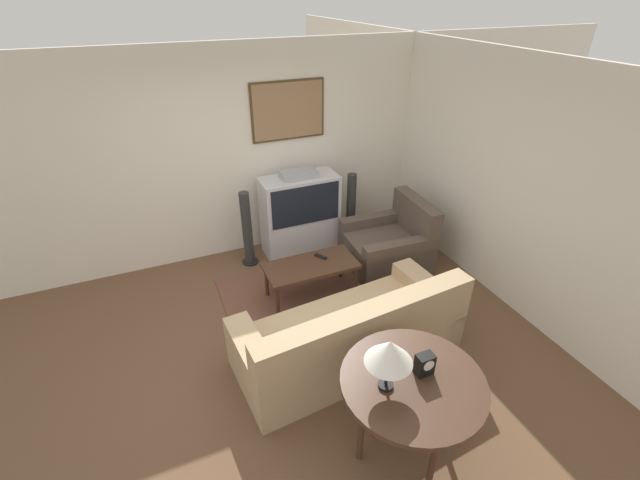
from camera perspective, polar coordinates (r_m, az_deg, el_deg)
name	(u,v)px	position (r m, az deg, el deg)	size (l,w,h in m)	color
ground_plane	(289,348)	(4.57, -4.20, -14.14)	(12.00, 12.00, 0.00)	brown
wall_back	(229,157)	(5.63, -12.03, 10.82)	(12.00, 0.10, 2.70)	silver
wall_right	(514,187)	(5.10, 24.41, 6.45)	(0.06, 12.00, 2.70)	silver
area_rug	(312,295)	(5.21, -1.14, -7.31)	(2.05, 1.55, 0.01)	brown
tv	(300,214)	(5.80, -2.68, 3.50)	(1.02, 0.46, 1.18)	silver
couch	(351,336)	(4.26, 4.15, -12.65)	(2.26, 1.11, 0.86)	tan
armchair	(389,246)	(5.68, 9.20, -0.75)	(1.03, 0.96, 0.89)	brown
coffee_table	(311,268)	(4.97, -1.21, -3.73)	(1.07, 0.51, 0.45)	#472D1E
console_table	(413,387)	(3.37, 12.25, -18.59)	(1.07, 1.07, 0.78)	#472D1E
table_lamp	(389,352)	(3.00, 9.23, -14.58)	(0.34, 0.34, 0.43)	black
mantel_clock	(425,364)	(3.32, 13.77, -15.79)	(0.13, 0.10, 0.17)	black
remote	(321,257)	(5.06, 0.10, -2.22)	(0.12, 0.16, 0.02)	black
speaker_tower_left	(247,231)	(5.61, -9.67, 1.21)	(0.22, 0.22, 1.03)	black
speaker_tower_right	(351,210)	(6.07, 4.13, 4.00)	(0.22, 0.22, 1.03)	black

